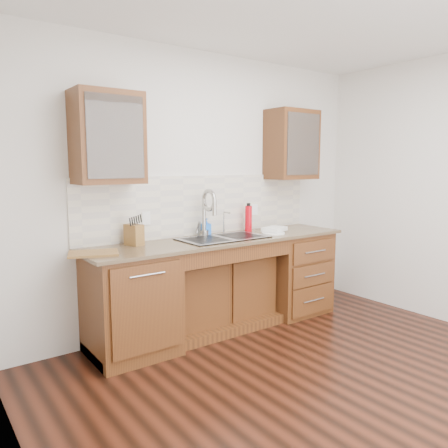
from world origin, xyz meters
TOP-DOWN VIEW (x-y plane):
  - ground at (0.00, 0.00)m, footprint 4.00×3.50m
  - wall_back at (0.00, 1.80)m, footprint 4.00×0.10m
  - wall_left at (-2.05, 0.00)m, footprint 0.10×3.50m
  - base_cabinet_left at (-0.95, 1.44)m, footprint 0.70×0.62m
  - base_cabinet_center at (0.00, 1.53)m, footprint 1.20×0.44m
  - base_cabinet_right at (0.95, 1.44)m, footprint 0.70×0.62m
  - countertop at (0.00, 1.43)m, footprint 2.70×0.65m
  - backsplash at (0.00, 1.74)m, footprint 2.70×0.02m
  - sink at (0.00, 1.41)m, footprint 0.84×0.46m
  - faucet at (-0.07, 1.64)m, footprint 0.04×0.04m
  - filter_tap at (0.18, 1.65)m, footprint 0.02×0.02m
  - upper_cabinet_left at (-1.05, 1.58)m, footprint 0.55×0.34m
  - upper_cabinet_right at (1.05, 1.58)m, footprint 0.55×0.34m
  - outlet_left at (-0.65, 1.73)m, footprint 0.08×0.01m
  - outlet_right at (0.65, 1.73)m, footprint 0.08×0.01m
  - soap_bottle at (-0.01, 1.69)m, footprint 0.08×0.08m
  - water_bottle at (0.47, 1.61)m, footprint 0.09×0.09m
  - plate at (0.58, 1.34)m, footprint 0.31×0.31m
  - dish_towel at (0.65, 1.40)m, footprint 0.29×0.25m
  - knife_block at (-0.84, 1.59)m, footprint 0.14×0.19m
  - cutting_board at (-1.27, 1.40)m, footprint 0.44×0.37m
  - cup_left_a at (-1.19, 1.58)m, footprint 0.17×0.17m
  - cup_left_b at (-0.96, 1.58)m, footprint 0.12×0.12m
  - cup_right_a at (1.00, 1.58)m, footprint 0.14×0.14m
  - cup_right_b at (1.12, 1.58)m, footprint 0.12×0.12m

SIDE VIEW (x-z plane):
  - ground at x=0.00m, z-range -0.10..0.00m
  - base_cabinet_center at x=0.00m, z-range 0.00..0.70m
  - base_cabinet_left at x=-0.95m, z-range 0.00..0.88m
  - base_cabinet_right at x=0.95m, z-range 0.00..0.88m
  - sink at x=0.00m, z-range 0.73..0.92m
  - countertop at x=0.00m, z-range 0.88..0.91m
  - plate at x=0.58m, z-range 0.91..0.92m
  - cutting_board at x=-1.27m, z-range 0.91..0.93m
  - dish_towel at x=0.65m, z-range 0.93..0.96m
  - soap_bottle at x=-0.01m, z-range 0.91..1.08m
  - knife_block at x=-0.84m, z-range 0.91..1.09m
  - filter_tap at x=0.18m, z-range 0.91..1.15m
  - water_bottle at x=0.47m, z-range 0.91..1.18m
  - faucet at x=-0.07m, z-range 0.91..1.31m
  - outlet_left at x=-0.65m, z-range 1.06..1.18m
  - outlet_right at x=0.65m, z-range 1.06..1.18m
  - backsplash at x=0.00m, z-range 0.91..1.50m
  - wall_back at x=0.00m, z-range 0.00..2.70m
  - wall_left at x=-2.05m, z-range 0.00..2.70m
  - cup_right_b at x=1.12m, z-range 1.72..1.81m
  - cup_left_b at x=-0.96m, z-range 1.72..1.81m
  - cup_right_a at x=1.00m, z-range 1.72..1.83m
  - cup_left_a at x=-1.19m, z-range 1.72..1.83m
  - upper_cabinet_left at x=-1.05m, z-range 1.45..2.20m
  - upper_cabinet_right at x=1.05m, z-range 1.45..2.20m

